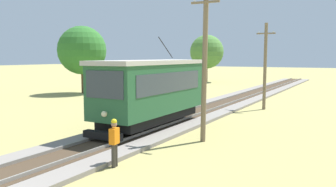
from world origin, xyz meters
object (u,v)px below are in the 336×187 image
at_px(tree_left_near, 207,52).
at_px(utility_pole_mid, 265,65).
at_px(utility_pole_near_tram, 205,61).
at_px(red_tram, 151,90).
at_px(tree_right_near, 82,50).
at_px(track_worker, 114,140).
at_px(second_worker, 101,113).

bearing_deg(tree_left_near, utility_pole_mid, -58.63).
distance_m(utility_pole_near_tram, tree_left_near, 39.37).
bearing_deg(red_tram, utility_pole_mid, 71.46).
relative_size(tree_left_near, tree_right_near, 1.01).
xyz_separation_m(red_tram, utility_pole_mid, (3.56, 10.61, 1.16)).
bearing_deg(tree_right_near, tree_left_near, 77.36).
relative_size(red_tram, tree_right_near, 1.17).
height_order(red_tram, track_worker, red_tram).
bearing_deg(utility_pole_mid, track_worker, -94.26).
height_order(utility_pole_near_tram, second_worker, utility_pole_near_tram).
xyz_separation_m(red_tram, track_worker, (2.30, -6.32, -1.21)).
distance_m(red_tram, tree_right_near, 21.10).
bearing_deg(second_worker, track_worker, -148.87).
relative_size(track_worker, tree_right_near, 0.25).
bearing_deg(tree_right_near, track_worker, -45.39).
bearing_deg(red_tram, tree_right_near, 142.30).
bearing_deg(utility_pole_mid, second_worker, -115.82).
height_order(red_tram, utility_pole_near_tram, utility_pole_near_tram).
relative_size(track_worker, second_worker, 1.00).
bearing_deg(tree_right_near, red_tram, -37.70).
bearing_deg(utility_pole_near_tram, track_worker, -103.36).
xyz_separation_m(utility_pole_mid, tree_right_near, (-20.14, 2.21, 1.31)).
xyz_separation_m(track_worker, second_worker, (-4.59, 4.84, 0.00)).
bearing_deg(tree_left_near, tree_right_near, -102.64).
bearing_deg(tree_right_near, utility_pole_mid, -6.25).
xyz_separation_m(utility_pole_mid, tree_left_near, (-15.08, 24.74, 1.37)).
bearing_deg(tree_left_near, second_worker, -75.93).
xyz_separation_m(utility_pole_near_tram, track_worker, (-1.26, -5.31, -2.81)).
bearing_deg(tree_left_near, utility_pole_near_tram, -67.47).
bearing_deg(second_worker, tree_right_near, 32.61).
height_order(utility_pole_mid, tree_right_near, tree_right_near).
height_order(red_tram, tree_left_near, tree_left_near).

